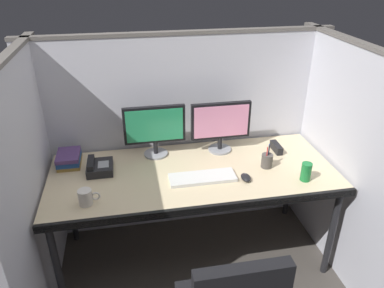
{
  "coord_description": "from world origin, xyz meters",
  "views": [
    {
      "loc": [
        -0.39,
        -1.75,
        2.04
      ],
      "look_at": [
        0.0,
        0.35,
        0.92
      ],
      "focal_mm": 34.26,
      "sensor_mm": 36.0,
      "label": 1
    }
  ],
  "objects_px": {
    "red_stapler": "(276,147)",
    "pen_cup": "(267,161)",
    "book_stack": "(69,159)",
    "soda_can": "(306,172)",
    "desk_phone": "(99,167)",
    "computer_mouse": "(246,177)",
    "monitor_left": "(155,128)",
    "desk": "(194,178)",
    "coffee_mug": "(86,197)",
    "keyboard_main": "(202,178)",
    "monitor_right": "(221,124)"
  },
  "relations": [
    {
      "from": "desk",
      "to": "book_stack",
      "type": "bearing_deg",
      "value": 162.38
    },
    {
      "from": "coffee_mug",
      "to": "soda_can",
      "type": "height_order",
      "value": "soda_can"
    },
    {
      "from": "computer_mouse",
      "to": "coffee_mug",
      "type": "distance_m",
      "value": 0.99
    },
    {
      "from": "soda_can",
      "to": "desk_phone",
      "type": "bearing_deg",
      "value": 164.99
    },
    {
      "from": "monitor_right",
      "to": "red_stapler",
      "type": "distance_m",
      "value": 0.46
    },
    {
      "from": "monitor_left",
      "to": "monitor_right",
      "type": "relative_size",
      "value": 1.0
    },
    {
      "from": "desk",
      "to": "desk_phone",
      "type": "bearing_deg",
      "value": 168.5
    },
    {
      "from": "keyboard_main",
      "to": "desk",
      "type": "bearing_deg",
      "value": 113.26
    },
    {
      "from": "keyboard_main",
      "to": "coffee_mug",
      "type": "relative_size",
      "value": 3.41
    },
    {
      "from": "red_stapler",
      "to": "pen_cup",
      "type": "bearing_deg",
      "value": -126.86
    },
    {
      "from": "monitor_right",
      "to": "book_stack",
      "type": "height_order",
      "value": "monitor_right"
    },
    {
      "from": "computer_mouse",
      "to": "desk_phone",
      "type": "relative_size",
      "value": 0.51
    },
    {
      "from": "monitor_right",
      "to": "computer_mouse",
      "type": "relative_size",
      "value": 4.48
    },
    {
      "from": "book_stack",
      "to": "monitor_right",
      "type": "bearing_deg",
      "value": 0.23
    },
    {
      "from": "monitor_right",
      "to": "keyboard_main",
      "type": "bearing_deg",
      "value": -120.09
    },
    {
      "from": "coffee_mug",
      "to": "book_stack",
      "type": "bearing_deg",
      "value": 106.62
    },
    {
      "from": "desk",
      "to": "monitor_left",
      "type": "distance_m",
      "value": 0.45
    },
    {
      "from": "monitor_left",
      "to": "soda_can",
      "type": "distance_m",
      "value": 1.05
    },
    {
      "from": "coffee_mug",
      "to": "red_stapler",
      "type": "bearing_deg",
      "value": 16.96
    },
    {
      "from": "monitor_left",
      "to": "coffee_mug",
      "type": "height_order",
      "value": "monitor_left"
    },
    {
      "from": "computer_mouse",
      "to": "red_stapler",
      "type": "xyz_separation_m",
      "value": [
        0.34,
        0.33,
        0.01
      ]
    },
    {
      "from": "soda_can",
      "to": "desk",
      "type": "bearing_deg",
      "value": 161.91
    },
    {
      "from": "soda_can",
      "to": "computer_mouse",
      "type": "bearing_deg",
      "value": 169.02
    },
    {
      "from": "coffee_mug",
      "to": "desk_phone",
      "type": "bearing_deg",
      "value": 80.34
    },
    {
      "from": "pen_cup",
      "to": "coffee_mug",
      "type": "bearing_deg",
      "value": -170.26
    },
    {
      "from": "keyboard_main",
      "to": "pen_cup",
      "type": "xyz_separation_m",
      "value": [
        0.46,
        0.07,
        0.04
      ]
    },
    {
      "from": "computer_mouse",
      "to": "desk_phone",
      "type": "distance_m",
      "value": 0.97
    },
    {
      "from": "book_stack",
      "to": "red_stapler",
      "type": "distance_m",
      "value": 1.48
    },
    {
      "from": "desk_phone",
      "to": "pen_cup",
      "type": "distance_m",
      "value": 1.13
    },
    {
      "from": "desk",
      "to": "coffee_mug",
      "type": "distance_m",
      "value": 0.72
    },
    {
      "from": "monitor_left",
      "to": "pen_cup",
      "type": "xyz_separation_m",
      "value": [
        0.72,
        -0.31,
        -0.17
      ]
    },
    {
      "from": "monitor_left",
      "to": "red_stapler",
      "type": "xyz_separation_m",
      "value": [
        0.88,
        -0.11,
        -0.19
      ]
    },
    {
      "from": "desk_phone",
      "to": "book_stack",
      "type": "distance_m",
      "value": 0.25
    },
    {
      "from": "pen_cup",
      "to": "desk",
      "type": "bearing_deg",
      "value": 177.25
    },
    {
      "from": "keyboard_main",
      "to": "pen_cup",
      "type": "bearing_deg",
      "value": 8.41
    },
    {
      "from": "monitor_right",
      "to": "coffee_mug",
      "type": "xyz_separation_m",
      "value": [
        -0.92,
        -0.49,
        -0.17
      ]
    },
    {
      "from": "monitor_left",
      "to": "book_stack",
      "type": "xyz_separation_m",
      "value": [
        -0.6,
        -0.02,
        -0.17
      ]
    },
    {
      "from": "computer_mouse",
      "to": "book_stack",
      "type": "distance_m",
      "value": 1.21
    },
    {
      "from": "computer_mouse",
      "to": "pen_cup",
      "type": "distance_m",
      "value": 0.23
    },
    {
      "from": "desk",
      "to": "pen_cup",
      "type": "height_order",
      "value": "pen_cup"
    },
    {
      "from": "computer_mouse",
      "to": "pen_cup",
      "type": "relative_size",
      "value": 0.57
    },
    {
      "from": "keyboard_main",
      "to": "desk_phone",
      "type": "xyz_separation_m",
      "value": [
        -0.66,
        0.22,
        0.02
      ]
    },
    {
      "from": "desk_phone",
      "to": "pen_cup",
      "type": "xyz_separation_m",
      "value": [
        1.12,
        -0.15,
        0.02
      ]
    },
    {
      "from": "desk_phone",
      "to": "coffee_mug",
      "type": "height_order",
      "value": "coffee_mug"
    },
    {
      "from": "monitor_left",
      "to": "keyboard_main",
      "type": "bearing_deg",
      "value": -55.05
    },
    {
      "from": "desk_phone",
      "to": "book_stack",
      "type": "bearing_deg",
      "value": 146.54
    },
    {
      "from": "soda_can",
      "to": "monitor_right",
      "type": "bearing_deg",
      "value": 131.85
    },
    {
      "from": "monitor_right",
      "to": "coffee_mug",
      "type": "relative_size",
      "value": 3.41
    },
    {
      "from": "red_stapler",
      "to": "coffee_mug",
      "type": "xyz_separation_m",
      "value": [
        -1.33,
        -0.41,
        0.02
      ]
    },
    {
      "from": "red_stapler",
      "to": "soda_can",
      "type": "height_order",
      "value": "soda_can"
    }
  ]
}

